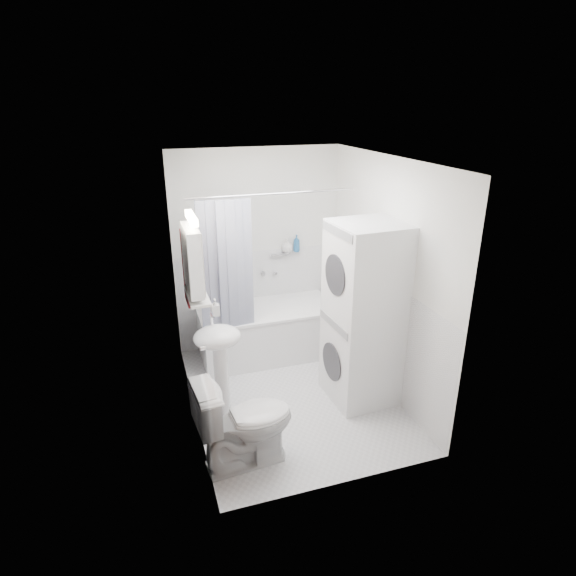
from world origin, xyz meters
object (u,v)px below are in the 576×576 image
object	(u,v)px
sink	(219,351)
washer_dryer	(364,315)
toilet	(245,422)
bathtub	(267,329)

from	to	relation	value
sink	washer_dryer	size ratio (longest dim) A/B	0.57
toilet	sink	bearing A→B (deg)	0.41
bathtub	washer_dryer	xyz separation A→B (m)	(0.68, -1.13, 0.59)
sink	toilet	xyz separation A→B (m)	(0.07, -0.72, -0.30)
bathtub	washer_dryer	size ratio (longest dim) A/B	0.86
sink	washer_dryer	bearing A→B (deg)	-4.46
toilet	bathtub	bearing A→B (deg)	-26.54
bathtub	toilet	distance (m)	1.86
washer_dryer	toilet	distance (m)	1.58
sink	washer_dryer	xyz separation A→B (m)	(1.43, -0.11, 0.22)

